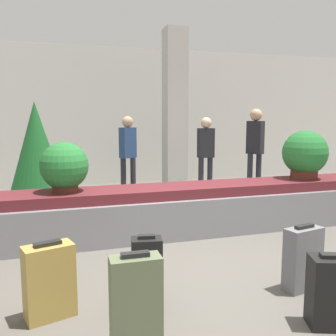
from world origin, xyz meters
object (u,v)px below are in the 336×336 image
(traveler_1, at_px, (206,149))
(decorated_tree, at_px, (36,152))
(potted_plant_2, at_px, (64,167))
(suitcase_1, at_px, (147,271))
(suitcase_2, at_px, (303,259))
(suitcase_3, at_px, (49,281))
(suitcase_0, at_px, (136,309))
(pillar, at_px, (175,116))
(traveler_0, at_px, (255,143))
(potted_plant_1, at_px, (305,154))
(traveler_2, at_px, (128,149))
(suitcase_4, at_px, (330,292))

(traveler_1, relative_size, decorated_tree, 0.86)
(potted_plant_2, bearing_deg, suitcase_1, -72.32)
(traveler_1, bearing_deg, suitcase_1, 60.65)
(suitcase_2, distance_m, suitcase_3, 2.23)
(suitcase_3, bearing_deg, decorated_tree, 76.54)
(suitcase_0, distance_m, potted_plant_2, 2.67)
(pillar, distance_m, traveler_0, 1.79)
(traveler_0, height_order, traveler_1, traveler_0)
(potted_plant_1, bearing_deg, traveler_1, 105.71)
(pillar, distance_m, suitcase_0, 5.03)
(suitcase_2, bearing_deg, traveler_1, 67.11)
(suitcase_1, distance_m, suitcase_3, 0.79)
(pillar, bearing_deg, suitcase_3, -120.82)
(suitcase_2, bearing_deg, pillar, 77.23)
(pillar, bearing_deg, traveler_2, 140.45)
(suitcase_4, xyz_separation_m, traveler_0, (1.96, 4.54, 0.78))
(traveler_1, bearing_deg, potted_plant_1, 104.90)
(potted_plant_1, distance_m, potted_plant_2, 3.52)
(suitcase_0, xyz_separation_m, traveler_1, (2.51, 4.88, 0.57))
(suitcase_3, xyz_separation_m, traveler_1, (3.05, 4.14, 0.63))
(potted_plant_2, bearing_deg, potted_plant_1, -0.17)
(potted_plant_1, xyz_separation_m, traveler_2, (-2.21, 2.64, -0.08))
(suitcase_2, bearing_deg, decorated_tree, 110.47)
(suitcase_1, xyz_separation_m, traveler_2, (0.71, 4.49, 0.65))
(suitcase_1, xyz_separation_m, suitcase_3, (-0.78, 0.03, 0.01))
(traveler_0, bearing_deg, potted_plant_2, -94.63)
(traveler_0, xyz_separation_m, traveler_2, (-2.49, 0.67, -0.11))
(potted_plant_2, relative_size, traveler_2, 0.39)
(suitcase_3, bearing_deg, pillar, 42.41)
(decorated_tree, bearing_deg, traveler_1, 8.42)
(suitcase_4, relative_size, traveler_0, 0.33)
(suitcase_1, distance_m, traveler_0, 5.04)
(suitcase_4, relative_size, potted_plant_1, 0.78)
(suitcase_0, relative_size, suitcase_4, 1.29)
(suitcase_3, relative_size, traveler_2, 0.39)
(pillar, distance_m, decorated_tree, 2.56)
(suitcase_3, xyz_separation_m, decorated_tree, (-0.21, 3.66, 0.71))
(suitcase_0, height_order, traveler_1, traveler_1)
(suitcase_0, distance_m, traveler_1, 5.52)
(potted_plant_1, relative_size, traveler_2, 0.46)
(suitcase_4, bearing_deg, traveler_2, 115.60)
(suitcase_4, xyz_separation_m, potted_plant_1, (1.68, 2.58, 0.75))
(pillar, height_order, suitcase_3, pillar)
(suitcase_1, xyz_separation_m, decorated_tree, (-1.00, 3.69, 0.71))
(traveler_0, distance_m, decorated_tree, 4.20)
(suitcase_0, xyz_separation_m, suitcase_1, (0.24, 0.70, -0.06))
(suitcase_2, bearing_deg, suitcase_4, -120.56)
(potted_plant_2, relative_size, traveler_0, 0.36)
(traveler_0, xyz_separation_m, decorated_tree, (-4.20, -0.13, -0.05))
(potted_plant_2, bearing_deg, suitcase_4, -54.63)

